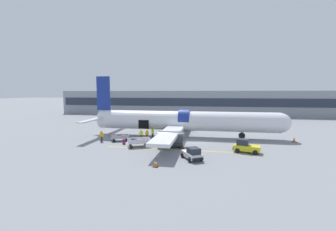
# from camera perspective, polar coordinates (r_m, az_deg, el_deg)

# --- Properties ---
(ground_plane) EXTENTS (500.00, 500.00, 0.00)m
(ground_plane) POSITION_cam_1_polar(r_m,az_deg,el_deg) (33.36, 5.59, -6.65)
(ground_plane) COLOR gray
(apron_marking_line) EXTENTS (18.81, 0.28, 0.01)m
(apron_marking_line) POSITION_cam_1_polar(r_m,az_deg,el_deg) (28.67, 2.73, -8.70)
(apron_marking_line) COLOR yellow
(apron_marking_line) RESTS_ON ground_plane
(terminal_strip) EXTENTS (92.81, 10.33, 7.71)m
(terminal_strip) POSITION_cam_1_polar(r_m,az_deg,el_deg) (74.17, 8.35, 3.21)
(terminal_strip) COLOR gray
(terminal_strip) RESTS_ON ground_plane
(airplane) EXTENTS (32.39, 28.34, 9.94)m
(airplane) POSITION_cam_1_polar(r_m,az_deg,el_deg) (36.55, 3.41, -1.52)
(airplane) COLOR silver
(airplane) RESTS_ON ground_plane
(baggage_tug_lead) EXTENTS (2.61, 3.13, 1.37)m
(baggage_tug_lead) POSITION_cam_1_polar(r_m,az_deg,el_deg) (24.68, 6.17, -9.73)
(baggage_tug_lead) COLOR silver
(baggage_tug_lead) RESTS_ON ground_plane
(baggage_tug_mid) EXTENTS (3.29, 2.29, 1.62)m
(baggage_tug_mid) POSITION_cam_1_polar(r_m,az_deg,el_deg) (28.86, 19.15, -7.54)
(baggage_tug_mid) COLOR yellow
(baggage_tug_mid) RESTS_ON ground_plane
(baggage_cart_loading) EXTENTS (3.43, 2.38, 0.95)m
(baggage_cart_loading) POSITION_cam_1_polar(r_m,az_deg,el_deg) (34.41, -11.91, -5.55)
(baggage_cart_loading) COLOR #999BA0
(baggage_cart_loading) RESTS_ON ground_plane
(baggage_cart_queued) EXTENTS (3.86, 2.82, 1.08)m
(baggage_cart_queued) POSITION_cam_1_polar(r_m,az_deg,el_deg) (30.46, -7.37, -6.79)
(baggage_cart_queued) COLOR silver
(baggage_cart_queued) RESTS_ON ground_plane
(ground_crew_loader_a) EXTENTS (0.55, 0.51, 1.65)m
(ground_crew_loader_a) POSITION_cam_1_polar(r_m,az_deg,el_deg) (34.49, -6.84, -4.78)
(ground_crew_loader_a) COLOR #2D2D33
(ground_crew_loader_a) RESTS_ON ground_plane
(ground_crew_loader_b) EXTENTS (0.54, 0.43, 1.54)m
(ground_crew_loader_b) POSITION_cam_1_polar(r_m,az_deg,el_deg) (34.79, -5.35, -4.76)
(ground_crew_loader_b) COLOR #2D2D33
(ground_crew_loader_b) RESTS_ON ground_plane
(ground_crew_driver) EXTENTS (0.50, 0.60, 1.72)m
(ground_crew_driver) POSITION_cam_1_polar(r_m,az_deg,el_deg) (35.52, -3.93, -4.37)
(ground_crew_driver) COLOR #2D2D33
(ground_crew_driver) RESTS_ON ground_plane
(ground_crew_supervisor) EXTENTS (0.57, 0.48, 1.64)m
(ground_crew_supervisor) POSITION_cam_1_polar(r_m,az_deg,el_deg) (34.39, -16.52, -5.02)
(ground_crew_supervisor) COLOR #2D2D33
(ground_crew_supervisor) RESTS_ON ground_plane
(suitcase_on_tarmac_upright) EXTENTS (0.42, 0.26, 0.76)m
(suitcase_on_tarmac_upright) POSITION_cam_1_polar(r_m,az_deg,el_deg) (32.09, -11.14, -6.64)
(suitcase_on_tarmac_upright) COLOR #721951
(suitcase_on_tarmac_upright) RESTS_ON ground_plane
(safety_cone_nose) EXTENTS (0.62, 0.62, 0.75)m
(safety_cone_nose) POSITION_cam_1_polar(r_m,az_deg,el_deg) (37.66, 29.39, -5.39)
(safety_cone_nose) COLOR black
(safety_cone_nose) RESTS_ON ground_plane
(safety_cone_engine_left) EXTENTS (0.52, 0.52, 0.74)m
(safety_cone_engine_left) POSITION_cam_1_polar(r_m,az_deg,el_deg) (22.34, -3.14, -12.04)
(safety_cone_engine_left) COLOR black
(safety_cone_engine_left) RESTS_ON ground_plane
(safety_cone_wingtip) EXTENTS (0.47, 0.47, 0.59)m
(safety_cone_wingtip) POSITION_cam_1_polar(r_m,az_deg,el_deg) (29.37, 3.57, -7.82)
(safety_cone_wingtip) COLOR black
(safety_cone_wingtip) RESTS_ON ground_plane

